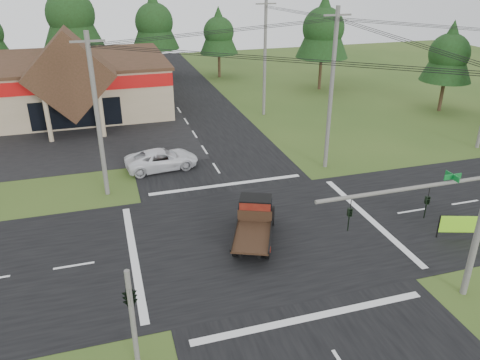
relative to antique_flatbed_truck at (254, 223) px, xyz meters
name	(u,v)px	position (x,y,z in m)	size (l,w,h in m)	color
ground	(259,236)	(0.47, 0.36, -1.10)	(120.00, 120.00, 0.00)	#334E1C
road_ns	(259,236)	(0.47, 0.36, -1.09)	(12.00, 120.00, 0.02)	black
road_ew	(259,236)	(0.47, 0.36, -1.09)	(120.00, 12.00, 0.02)	black
parking_apron	(29,147)	(-13.53, 19.36, -1.09)	(28.00, 14.00, 0.02)	black
cvs_building	(16,87)	(-15.24, 29.93, 1.68)	(30.40, 18.20, 9.19)	tan
traffic_signal_mast	(451,215)	(6.28, -7.14, 3.32)	(8.12, 0.24, 7.00)	#595651
traffic_signal_corner	(129,288)	(-7.03, -6.96, 2.42)	(0.53, 2.48, 4.40)	#595651
utility_pole_nw	(97,116)	(-7.53, 8.36, 4.29)	(2.00, 0.30, 10.50)	#595651
utility_pole_ne	(331,90)	(8.47, 8.36, 4.79)	(2.00, 0.30, 11.50)	#595651
utility_pole_n	(265,57)	(8.47, 22.36, 4.64)	(2.00, 0.30, 11.20)	#595651
tree_row_c	(70,12)	(-9.53, 41.36, 7.62)	(7.28, 7.28, 13.13)	#332316
tree_row_d	(154,20)	(0.47, 42.36, 6.28)	(6.16, 6.16, 11.11)	#332316
tree_row_e	(219,31)	(8.47, 40.36, 4.93)	(5.04, 5.04, 9.09)	#332316
tree_side_ne	(324,26)	(18.47, 30.36, 6.28)	(6.16, 6.16, 11.11)	#332316
tree_side_e_near	(450,52)	(26.47, 18.36, 4.93)	(5.04, 5.04, 9.09)	#332316
antique_flatbed_truck	(254,223)	(0.00, 0.00, 0.00)	(2.01, 5.26, 2.20)	#5D110D
roadside_banner	(475,227)	(11.89, -3.28, -0.39)	(4.18, 0.12, 1.43)	#81D81C
white_pickup	(162,159)	(-3.41, 11.54, -0.36)	(2.47, 5.36, 1.49)	white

